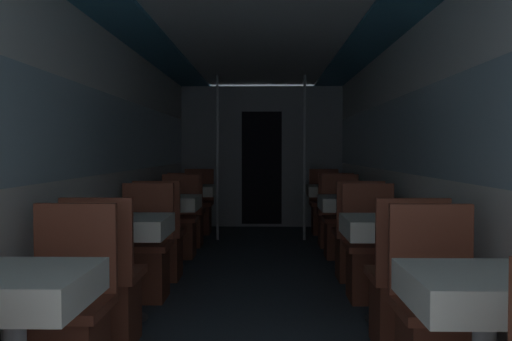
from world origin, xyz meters
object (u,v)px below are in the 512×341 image
Objects in this scene: dining_table_left_1 at (127,232)px; dining_table_left_2 at (170,206)px; chair_left_far_0 at (65,336)px; chair_left_near_1 at (105,299)px; dining_table_right_1 at (386,232)px; chair_right_far_3 at (325,214)px; chair_left_near_2 at (160,248)px; chair_left_near_3 at (187,223)px; chair_left_far_1 at (144,263)px; dining_table_right_2 at (349,207)px; dining_table_left_3 at (193,193)px; chair_right_near_3 at (334,224)px; chair_right_far_2 at (341,232)px; dining_table_right_3 at (329,193)px; chair_right_far_0 at (440,339)px; dining_table_left_0 at (14,298)px; support_pole_right_3 at (304,158)px; chair_right_near_1 at (405,301)px; support_pole_left_3 at (217,158)px; chair_right_near_2 at (357,249)px; chair_right_far_1 at (371,264)px; chair_left_far_2 at (179,231)px; dining_table_right_0 at (485,300)px; chair_left_far_3 at (198,214)px.

dining_table_left_2 is (0.00, 1.85, 0.00)m from dining_table_left_1.
chair_left_near_1 is at bearing -90.00° from chair_left_far_0.
chair_right_far_3 is at bearing 90.00° from dining_table_right_1.
chair_left_near_3 is at bearing 90.00° from chair_left_near_2.
chair_left_near_3 is at bearing 90.00° from chair_left_near_1.
chair_left_far_1 is 2.29m from dining_table_right_2.
dining_table_left_3 is at bearing 90.00° from chair_left_near_1.
chair_right_far_3 is (0.00, 1.14, 0.00)m from chair_right_near_3.
chair_left_far_1 is 1.00× the size of chair_right_far_2.
chair_left_far_0 is 1.00× the size of chair_right_far_2.
chair_right_far_0 is at bearing -90.00° from dining_table_right_3.
dining_table_left_0 is 5.54m from dining_table_left_3.
chair_right_far_0 is 1.32m from dining_table_right_1.
chair_left_far_1 is at bearing -116.06° from support_pole_right_3.
chair_right_near_1 is at bearing 90.00° from chair_right_far_2.
chair_right_near_1 is 2.44m from dining_table_right_2.
chair_right_near_3 is at bearing 0.00° from chair_left_near_3.
chair_right_far_3 is at bearing 31.32° from chair_left_near_3.
dining_table_right_3 is at bearing 90.00° from dining_table_right_2.
chair_left_far_1 is at bearing -90.00° from dining_table_left_3.
support_pole_left_3 is 2.45m from dining_table_right_2.
chair_right_near_2 is (1.87, 1.85, 0.00)m from chair_left_near_1.
chair_right_far_1 is 1.00× the size of chair_right_near_2.
dining_table_right_1 is 0.33× the size of support_pole_right_3.
chair_left_near_2 reaches higher than dining_table_left_2.
chair_left_near_1 is 1.00× the size of chair_right_near_2.
chair_left_near_2 reaches higher than dining_table_right_3.
dining_table_right_1 is 0.79× the size of chair_right_near_2.
dining_table_left_0 is 0.79× the size of chair_right_near_1.
chair_left_far_2 is 0.71m from chair_left_near_3.
support_pole_right_3 is (-0.34, 4.97, 0.83)m from chair_right_far_0.
dining_table_left_3 is 0.33× the size of support_pole_left_3.
chair_right_far_0 is (1.87, -2.56, 0.00)m from chair_left_near_2.
dining_table_right_0 is 0.79× the size of chair_right_near_1.
chair_left_far_0 is at bearing -90.00° from dining_table_left_2.
chair_left_near_3 is 1.00× the size of chair_right_near_1.
dining_table_right_0 is 0.79× the size of chair_right_far_1.
chair_left_far_1 is (0.00, 2.41, -0.34)m from dining_table_left_0.
support_pole_left_3 reaches higher than dining_table_left_3.
chair_right_near_2 is (0.00, 2.56, 0.00)m from chair_right_far_0.
support_pole_right_3 reaches higher than chair_right_far_2.
chair_left_far_2 is at bearing -90.00° from chair_left_near_3.
dining_table_left_0 is at bearing -108.63° from dining_table_right_3.
support_pole_right_3 is at bearing 159.60° from chair_left_far_3.
chair_right_near_3 is 0.42× the size of support_pole_right_3.
chair_right_near_2 is at bearing -90.00° from dining_table_right_3.
dining_table_right_1 is (1.87, -0.57, 0.34)m from chair_left_far_1.
support_pole_left_3 reaches higher than dining_table_right_0.
chair_right_near_3 is at bearing -90.00° from chair_right_far_1.
chair_left_far_1 and chair_left_near_2 have the same top height.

